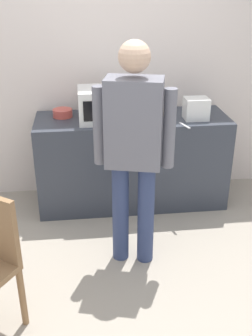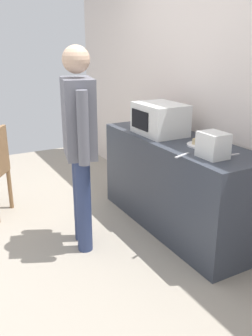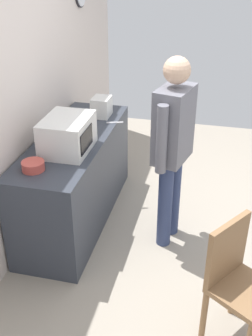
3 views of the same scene
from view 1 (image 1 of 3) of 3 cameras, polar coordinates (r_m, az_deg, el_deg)
ground_plane at (r=3.20m, az=-1.14°, el=-15.65°), size 6.00×6.00×0.00m
back_wall at (r=4.09m, az=-3.50°, el=14.03°), size 5.40×0.13×2.60m
kitchen_counter at (r=4.02m, az=0.85°, el=1.04°), size 1.83×0.62×0.90m
microwave at (r=3.74m, az=-2.86°, el=8.94°), size 0.50×0.39×0.30m
sandwich_plate at (r=3.92m, az=4.86°, el=7.68°), size 0.24×0.24×0.07m
salad_bowl at (r=3.91m, az=-8.93°, el=7.67°), size 0.18×0.18×0.07m
toaster at (r=3.84m, az=9.87°, el=8.26°), size 0.22×0.18×0.20m
fork_utensil at (r=4.02m, az=9.60°, el=7.64°), size 0.04×0.17×0.01m
spoon_utensil at (r=3.66m, az=8.27°, el=5.97°), size 0.07×0.17×0.01m
person_standing at (r=2.92m, az=1.10°, el=3.53°), size 0.57×0.33×1.74m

